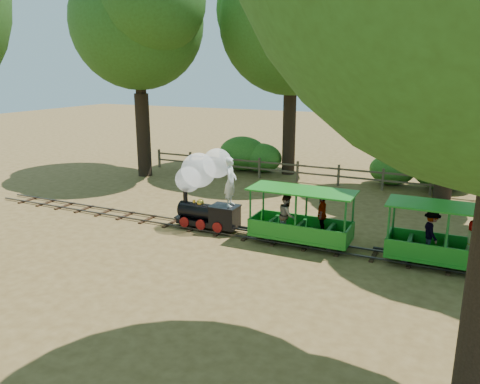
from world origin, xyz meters
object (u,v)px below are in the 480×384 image
at_px(fence, 318,172).
at_px(carriage_front, 301,221).
at_px(locomotive, 205,183).
at_px(carriage_rear, 445,241).

bearing_deg(fence, carriage_front, -77.58).
height_order(locomotive, carriage_front, locomotive).
distance_m(locomotive, fence, 8.16).
bearing_deg(fence, locomotive, -101.74).
xyz_separation_m(locomotive, fence, (1.65, 7.92, -1.03)).
bearing_deg(fence, carriage_rear, -53.73).
relative_size(locomotive, fence, 0.16).
relative_size(carriage_front, carriage_rear, 1.00).
bearing_deg(locomotive, fence, 78.26).
bearing_deg(carriage_front, carriage_rear, 0.56).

